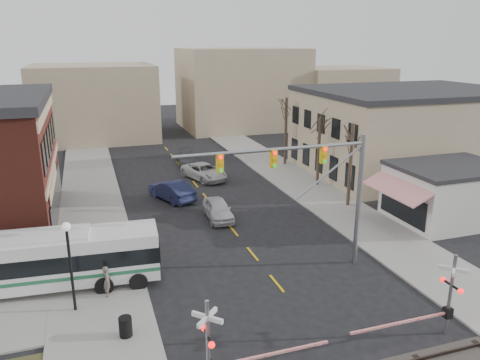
% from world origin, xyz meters
% --- Properties ---
extents(ground, '(160.00, 160.00, 0.00)m').
position_xyz_m(ground, '(0.00, 0.00, 0.00)').
color(ground, black).
rests_on(ground, ground).
extents(sidewalk_west, '(5.00, 60.00, 0.12)m').
position_xyz_m(sidewalk_west, '(-9.50, 20.00, 0.06)').
color(sidewalk_west, gray).
rests_on(sidewalk_west, ground).
extents(sidewalk_east, '(5.00, 60.00, 0.12)m').
position_xyz_m(sidewalk_east, '(9.50, 20.00, 0.06)').
color(sidewalk_east, gray).
rests_on(sidewalk_east, ground).
extents(tan_building, '(20.30, 15.30, 8.50)m').
position_xyz_m(tan_building, '(22.00, 20.00, 4.26)').
color(tan_building, tan).
rests_on(tan_building, ground).
extents(awning_shop, '(9.74, 6.20, 4.30)m').
position_xyz_m(awning_shop, '(15.97, 7.00, 2.16)').
color(awning_shop, beige).
rests_on(awning_shop, ground).
extents(tree_east_a, '(0.28, 0.28, 6.75)m').
position_xyz_m(tree_east_a, '(10.50, 12.00, 3.50)').
color(tree_east_a, '#382B21').
rests_on(tree_east_a, sidewalk_east).
extents(tree_east_b, '(0.28, 0.28, 6.30)m').
position_xyz_m(tree_east_b, '(10.80, 18.00, 3.27)').
color(tree_east_b, '#382B21').
rests_on(tree_east_b, sidewalk_east).
extents(tree_east_c, '(0.28, 0.28, 7.20)m').
position_xyz_m(tree_east_c, '(11.00, 26.00, 3.72)').
color(tree_east_c, '#382B21').
rests_on(tree_east_c, sidewalk_east).
extents(transit_bus, '(12.17, 3.52, 3.09)m').
position_xyz_m(transit_bus, '(-12.10, 5.37, 1.75)').
color(transit_bus, silver).
rests_on(transit_bus, ground).
extents(traffic_signal_mast, '(11.13, 0.30, 8.00)m').
position_xyz_m(traffic_signal_mast, '(2.53, 2.93, 5.80)').
color(traffic_signal_mast, gray).
rests_on(traffic_signal_mast, ground).
extents(rr_crossing_west, '(5.60, 1.36, 4.00)m').
position_xyz_m(rr_crossing_west, '(-5.34, -4.97, 1.97)').
color(rr_crossing_west, gray).
rests_on(rr_crossing_west, ground).
extents(rr_crossing_east, '(5.60, 1.36, 4.00)m').
position_xyz_m(rr_crossing_east, '(5.21, -4.77, 1.97)').
color(rr_crossing_east, gray).
rests_on(rr_crossing_east, ground).
extents(street_lamp, '(0.44, 0.44, 4.70)m').
position_xyz_m(street_lamp, '(-10.70, 2.56, 3.44)').
color(street_lamp, black).
rests_on(street_lamp, sidewalk_west).
extents(trash_bin, '(0.60, 0.60, 0.94)m').
position_xyz_m(trash_bin, '(-8.48, -0.45, 0.59)').
color(trash_bin, black).
rests_on(trash_bin, sidewalk_west).
extents(car_a, '(1.97, 4.50, 1.51)m').
position_xyz_m(car_a, '(-0.39, 12.69, 0.75)').
color(car_a, '#AEADB2').
rests_on(car_a, ground).
extents(car_b, '(3.55, 5.36, 1.67)m').
position_xyz_m(car_b, '(-2.94, 18.21, 0.84)').
color(car_b, '#191E40').
rests_on(car_b, ground).
extents(car_c, '(4.16, 6.01, 1.53)m').
position_xyz_m(car_c, '(1.25, 23.41, 0.76)').
color(car_c, '#B5B5B5').
rests_on(car_c, ground).
extents(car_d, '(2.46, 5.23, 1.47)m').
position_xyz_m(car_d, '(0.85, 29.32, 0.74)').
color(car_d, '#414146').
rests_on(car_d, ground).
extents(pedestrian_near, '(0.45, 0.64, 1.69)m').
position_xyz_m(pedestrian_near, '(-9.05, 3.48, 0.96)').
color(pedestrian_near, '#5F564C').
rests_on(pedestrian_near, sidewalk_west).
extents(pedestrian_far, '(0.99, 0.94, 1.61)m').
position_xyz_m(pedestrian_far, '(-11.50, 7.19, 0.93)').
color(pedestrian_far, '#2E3951').
rests_on(pedestrian_far, sidewalk_west).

